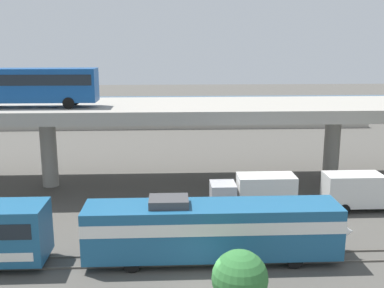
# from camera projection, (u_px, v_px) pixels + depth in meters

# --- Properties ---
(rail_strip_near) EXTENTS (110.00, 0.12, 0.12)m
(rail_strip_near) POSITION_uv_depth(u_px,v_px,m) (205.00, 265.00, 27.69)
(rail_strip_near) COLOR #59544C
(rail_strip_near) RESTS_ON ground_plane
(rail_strip_far) EXTENTS (110.00, 0.12, 0.12)m
(rail_strip_far) POSITION_uv_depth(u_px,v_px,m) (204.00, 254.00, 29.08)
(rail_strip_far) COLOR #59544C
(rail_strip_far) RESTS_ON ground_plane
(train_locomotive) EXTENTS (16.81, 3.04, 4.18)m
(train_locomotive) POSITION_uv_depth(u_px,v_px,m) (225.00, 227.00, 27.98)
(train_locomotive) COLOR #1E5984
(train_locomotive) RESTS_ON ground_plane
(highway_overpass) EXTENTS (96.00, 10.72, 7.84)m
(highway_overpass) POSITION_uv_depth(u_px,v_px,m) (192.00, 112.00, 42.46)
(highway_overpass) COLOR #9E998E
(highway_overpass) RESTS_ON ground_plane
(transit_bus_on_overpass) EXTENTS (12.00, 2.68, 3.40)m
(transit_bus_on_overpass) POSITION_uv_depth(u_px,v_px,m) (28.00, 84.00, 39.42)
(transit_bus_on_overpass) COLOR #14478C
(transit_bus_on_overpass) RESTS_ON highway_overpass
(service_truck_west) EXTENTS (6.80, 2.46, 3.04)m
(service_truck_west) POSITION_uv_depth(u_px,v_px,m) (363.00, 190.00, 36.76)
(service_truck_west) COLOR #0C4C26
(service_truck_west) RESTS_ON ground_plane
(service_truck_east) EXTENTS (6.80, 2.46, 3.04)m
(service_truck_east) POSITION_uv_depth(u_px,v_px,m) (255.00, 192.00, 36.35)
(service_truck_east) COLOR #B7B7BC
(service_truck_east) RESTS_ON ground_plane
(pier_parking_lot) EXTENTS (59.94, 13.26, 1.24)m
(pier_parking_lot) POSITION_uv_depth(u_px,v_px,m) (183.00, 119.00, 77.99)
(pier_parking_lot) COLOR #9E998E
(pier_parking_lot) RESTS_ON ground_plane
(parked_car_0) EXTENTS (4.40, 1.92, 1.50)m
(parked_car_0) POSITION_uv_depth(u_px,v_px,m) (106.00, 111.00, 77.67)
(parked_car_0) COLOR silver
(parked_car_0) RESTS_ON pier_parking_lot
(parked_car_1) EXTENTS (4.57, 1.93, 1.50)m
(parked_car_1) POSITION_uv_depth(u_px,v_px,m) (163.00, 114.00, 74.72)
(parked_car_1) COLOR #9E998C
(parked_car_1) RESTS_ON pier_parking_lot
(parked_car_2) EXTENTS (4.04, 1.92, 1.50)m
(parked_car_2) POSITION_uv_depth(u_px,v_px,m) (278.00, 109.00, 79.76)
(parked_car_2) COLOR #0C4C26
(parked_car_2) RESTS_ON pier_parking_lot
(parked_car_3) EXTENTS (4.25, 1.86, 1.50)m
(parked_car_3) POSITION_uv_depth(u_px,v_px,m) (187.00, 110.00, 78.39)
(parked_car_3) COLOR black
(parked_car_3) RESTS_ON pier_parking_lot
(parked_car_4) EXTENTS (4.33, 1.91, 1.50)m
(parked_car_4) POSITION_uv_depth(u_px,v_px,m) (46.00, 110.00, 79.02)
(parked_car_4) COLOR #9E998C
(parked_car_4) RESTS_ON pier_parking_lot
(parked_car_5) EXTENTS (4.18, 1.96, 1.50)m
(parked_car_5) POSITION_uv_depth(u_px,v_px,m) (238.00, 108.00, 80.85)
(parked_car_5) COLOR #B7B7BC
(parked_car_5) RESTS_ON pier_parking_lot
(parked_car_6) EXTENTS (4.34, 1.86, 1.50)m
(parked_car_6) POSITION_uv_depth(u_px,v_px,m) (222.00, 112.00, 76.45)
(parked_car_6) COLOR navy
(parked_car_6) RESTS_ON pier_parking_lot
(parked_car_7) EXTENTS (4.10, 1.88, 1.50)m
(parked_car_7) POSITION_uv_depth(u_px,v_px,m) (245.00, 110.00, 78.79)
(parked_car_7) COLOR black
(parked_car_7) RESTS_ON pier_parking_lot
(harbor_water) EXTENTS (140.00, 36.00, 0.01)m
(harbor_water) POSITION_uv_depth(u_px,v_px,m) (180.00, 105.00, 100.55)
(harbor_water) COLOR #385B7A
(harbor_water) RESTS_ON ground_plane
(shrub_right) EXTENTS (2.95, 2.95, 2.95)m
(shrub_right) POSITION_uv_depth(u_px,v_px,m) (240.00, 278.00, 23.32)
(shrub_right) COLOR #327336
(shrub_right) RESTS_ON ground_plane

